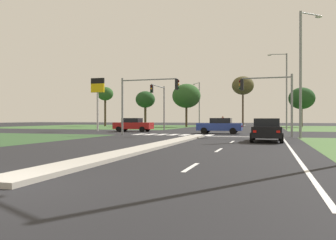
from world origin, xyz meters
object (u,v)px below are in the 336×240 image
car_red_third (133,125)px  street_lamp_fourth (199,102)px  street_lamp_near (336,9)px  treeline_near (105,94)px  street_lamp_second (302,68)px  pedestrian_at_median (223,121)px  car_black_second (267,130)px  traffic_signal_near_right (271,94)px  treeline_fourth (243,86)px  car_blue_near (220,126)px  fuel_price_totem (98,92)px  car_white_fourth (225,123)px  traffic_signal_near_left (143,94)px  car_grey_fifth (218,123)px  street_lamp_third (285,87)px  treeline_third (186,96)px  treeline_fifth (302,98)px  traffic_signal_far_left (160,99)px  treeline_second (145,100)px

car_red_third → street_lamp_fourth: (1.40, 31.85, 4.34)m
street_lamp_near → treeline_near: (-34.79, 50.42, 1.49)m
street_lamp_second → pedestrian_at_median: size_ratio=5.58×
car_black_second → traffic_signal_near_right: bearing=86.9°
treeline_fourth → traffic_signal_near_right: bearing=-82.2°
car_blue_near → fuel_price_totem: (-15.87, 3.40, 4.06)m
car_blue_near → car_black_second: car_blue_near is taller
car_white_fourth → street_lamp_near: size_ratio=0.46×
traffic_signal_near_left → treeline_fourth: treeline_fourth is taller
traffic_signal_near_right → pedestrian_at_median: bearing=112.0°
car_grey_fifth → treeline_fourth: bearing=-107.4°
traffic_signal_near_left → treeline_near: (-21.40, 33.42, 2.85)m
traffic_signal_near_right → street_lamp_second: 3.26m
street_lamp_third → treeline_third: street_lamp_third is taller
street_lamp_fourth → treeline_fifth: 20.01m
car_blue_near → traffic_signal_near_right: size_ratio=0.87×
treeline_third → treeline_fifth: size_ratio=1.11×
treeline_near → treeline_third: (17.66, -1.20, -0.79)m
street_lamp_third → car_red_third: bearing=-144.6°
pedestrian_at_median → treeline_third: (-9.16, 17.37, 4.64)m
car_blue_near → car_white_fourth: bearing=6.3°
traffic_signal_near_right → treeline_fourth: (-5.04, 36.68, 4.33)m
car_red_third → traffic_signal_far_left: traffic_signal_far_left is taller
traffic_signal_near_left → treeline_fifth: size_ratio=0.78×
traffic_signal_near_left → street_lamp_fourth: street_lamp_fourth is taller
traffic_signal_near_left → street_lamp_third: size_ratio=0.54×
car_blue_near → street_lamp_second: 10.81m
car_blue_near → car_red_third: size_ratio=0.98×
car_black_second → street_lamp_near: size_ratio=0.48×
traffic_signal_near_left → treeline_fifth: bearing=65.4°
car_black_second → car_blue_near: bearing=112.9°
car_white_fourth → street_lamp_second: bearing=106.3°
car_red_third → traffic_signal_near_left: (4.25, -7.59, 2.98)m
car_blue_near → street_lamp_near: (6.97, -22.11, 4.34)m
traffic_signal_far_left → treeline_fifth: size_ratio=0.80×
car_blue_near → car_red_third: (-10.66, 2.48, 0.00)m
traffic_signal_near_right → treeline_fourth: bearing=97.8°
car_black_second → treeline_second: treeline_second is taller
car_red_third → car_blue_near: bearing=76.9°
car_blue_near → treeline_near: (-27.81, 28.31, 5.83)m
fuel_price_totem → treeline_near: treeline_near is taller
car_blue_near → street_lamp_second: bearing=-131.5°
car_red_third → street_lamp_second: street_lamp_second is taller
fuel_price_totem → treeline_fifth: size_ratio=0.91×
traffic_signal_near_right → traffic_signal_far_left: size_ratio=0.89×
fuel_price_totem → street_lamp_fourth: bearing=77.9°
car_grey_fifth → street_lamp_fourth: size_ratio=0.50×
treeline_fifth → traffic_signal_near_left: bearing=-114.6°
pedestrian_at_median → fuel_price_totem: fuel_price_totem is taller
fuel_price_totem → treeline_second: bearing=97.2°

